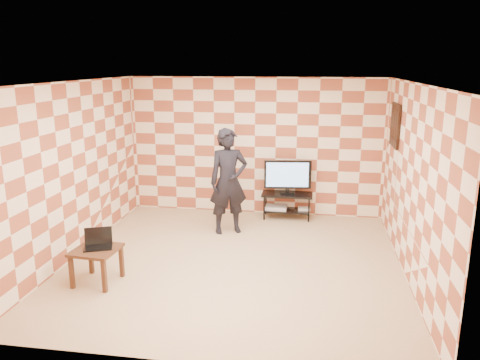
% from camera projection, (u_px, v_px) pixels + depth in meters
% --- Properties ---
extents(floor, '(5.00, 5.00, 0.00)m').
position_uv_depth(floor, '(234.00, 262.00, 7.15)').
color(floor, tan).
rests_on(floor, ground).
extents(wall_back, '(5.00, 0.02, 2.70)m').
position_uv_depth(wall_back, '(255.00, 147.00, 9.21)').
color(wall_back, '#F8E1BE').
rests_on(wall_back, ground).
extents(wall_front, '(5.00, 0.02, 2.70)m').
position_uv_depth(wall_front, '(190.00, 239.00, 4.42)').
color(wall_front, '#F8E1BE').
rests_on(wall_front, ground).
extents(wall_left, '(0.02, 5.00, 2.70)m').
position_uv_depth(wall_left, '(74.00, 171.00, 7.19)').
color(wall_left, '#F8E1BE').
rests_on(wall_left, ground).
extents(wall_right, '(0.02, 5.00, 2.70)m').
position_uv_depth(wall_right, '(412.00, 183.00, 6.44)').
color(wall_right, '#F8E1BE').
rests_on(wall_right, ground).
extents(ceiling, '(5.00, 5.00, 0.02)m').
position_uv_depth(ceiling, '(233.00, 82.00, 6.48)').
color(ceiling, white).
rests_on(ceiling, wall_back).
extents(wall_art, '(0.04, 0.72, 0.72)m').
position_uv_depth(wall_art, '(395.00, 125.00, 7.78)').
color(wall_art, black).
rests_on(wall_art, wall_right).
extents(tv_stand, '(0.97, 0.44, 0.50)m').
position_uv_depth(tv_stand, '(287.00, 200.00, 9.09)').
color(tv_stand, black).
rests_on(tv_stand, floor).
extents(tv, '(0.90, 0.20, 0.65)m').
position_uv_depth(tv, '(288.00, 175.00, 8.96)').
color(tv, black).
rests_on(tv, tv_stand).
extents(dvd_player, '(0.41, 0.30, 0.07)m').
position_uv_depth(dvd_player, '(276.00, 207.00, 9.15)').
color(dvd_player, silver).
rests_on(dvd_player, tv_stand).
extents(game_console, '(0.24, 0.18, 0.05)m').
position_uv_depth(game_console, '(304.00, 209.00, 9.10)').
color(game_console, silver).
rests_on(game_console, tv_stand).
extents(side_table, '(0.62, 0.62, 0.50)m').
position_uv_depth(side_table, '(96.00, 255.00, 6.40)').
color(side_table, '#392114').
rests_on(side_table, floor).
extents(laptop, '(0.45, 0.41, 0.25)m').
position_uv_depth(laptop, '(98.00, 243.00, 6.44)').
color(laptop, black).
rests_on(laptop, side_table).
extents(person, '(0.81, 0.69, 1.87)m').
position_uv_depth(person, '(228.00, 181.00, 8.21)').
color(person, black).
rests_on(person, floor).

